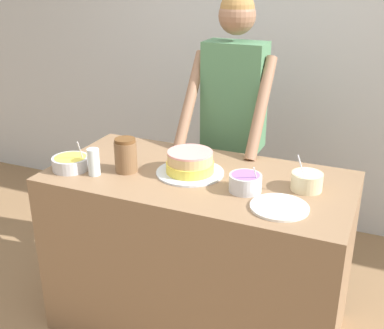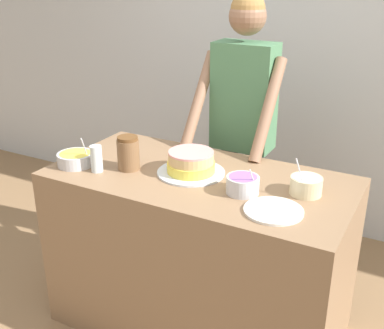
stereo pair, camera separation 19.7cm
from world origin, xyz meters
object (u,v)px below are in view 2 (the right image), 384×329
object	(u,v)px
frosting_bowl_yellow	(76,159)
ceramic_plate	(274,211)
frosting_bowl_purple	(243,184)
person_baker	(243,110)
stoneware_jar	(128,153)
drinking_glass	(96,159)
cake	(191,164)
frosting_bowl_white	(306,185)

from	to	relation	value
frosting_bowl_yellow	ceramic_plate	size ratio (longest dim) A/B	0.74
frosting_bowl_yellow	frosting_bowl_purple	size ratio (longest dim) A/B	1.24
person_baker	stoneware_jar	world-z (taller)	person_baker
drinking_glass	stoneware_jar	size ratio (longest dim) A/B	0.78
frosting_bowl_purple	ceramic_plate	bearing A→B (deg)	-29.97
ceramic_plate	frosting_bowl_purple	bearing A→B (deg)	150.03
cake	stoneware_jar	xyz separation A→B (m)	(-0.31, -0.10, 0.03)
cake	frosting_bowl_white	size ratio (longest dim) A/B	1.87
drinking_glass	frosting_bowl_white	bearing A→B (deg)	13.75
frosting_bowl_white	stoneware_jar	distance (m)	0.91
frosting_bowl_white	frosting_bowl_purple	size ratio (longest dim) A/B	1.20
drinking_glass	frosting_bowl_yellow	bearing A→B (deg)	175.52
frosting_bowl_white	drinking_glass	xyz separation A→B (m)	(-1.02, -0.25, 0.02)
frosting_bowl_white	frosting_bowl_purple	distance (m)	0.29
frosting_bowl_yellow	ceramic_plate	world-z (taller)	frosting_bowl_yellow
frosting_bowl_purple	ceramic_plate	size ratio (longest dim) A/B	0.60
ceramic_plate	stoneware_jar	xyz separation A→B (m)	(-0.82, 0.09, 0.08)
frosting_bowl_yellow	frosting_bowl_white	bearing A→B (deg)	11.46
frosting_bowl_yellow	stoneware_jar	size ratio (longest dim) A/B	1.08
person_baker	drinking_glass	size ratio (longest dim) A/B	12.84
ceramic_plate	person_baker	bearing A→B (deg)	121.07
cake	frosting_bowl_white	world-z (taller)	frosting_bowl_white
person_baker	frosting_bowl_white	size ratio (longest dim) A/B	9.58
drinking_glass	stoneware_jar	world-z (taller)	stoneware_jar
person_baker	frosting_bowl_white	distance (m)	0.83
cake	ceramic_plate	xyz separation A→B (m)	(0.51, -0.20, -0.05)
person_baker	frosting_bowl_yellow	xyz separation A→B (m)	(-0.60, -0.83, -0.14)
cake	frosting_bowl_purple	size ratio (longest dim) A/B	2.25
person_baker	ceramic_plate	bearing A→B (deg)	-58.93
frosting_bowl_yellow	drinking_glass	xyz separation A→B (m)	(0.15, -0.01, 0.03)
drinking_glass	ceramic_plate	size ratio (longest dim) A/B	0.54
cake	frosting_bowl_yellow	world-z (taller)	frosting_bowl_yellow
person_baker	stoneware_jar	xyz separation A→B (m)	(-0.32, -0.74, -0.09)
frosting_bowl_white	cake	bearing A→B (deg)	-175.88
cake	ceramic_plate	bearing A→B (deg)	-20.98
person_baker	frosting_bowl_purple	distance (m)	0.80
cake	frosting_bowl_purple	bearing A→B (deg)	-14.98
ceramic_plate	frosting_bowl_white	bearing A→B (deg)	73.74
frosting_bowl_purple	ceramic_plate	distance (m)	0.22
drinking_glass	stoneware_jar	bearing A→B (deg)	40.06
frosting_bowl_purple	drinking_glass	xyz separation A→B (m)	(-0.76, -0.12, 0.02)
frosting_bowl_yellow	frosting_bowl_purple	xyz separation A→B (m)	(0.91, 0.11, 0.01)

